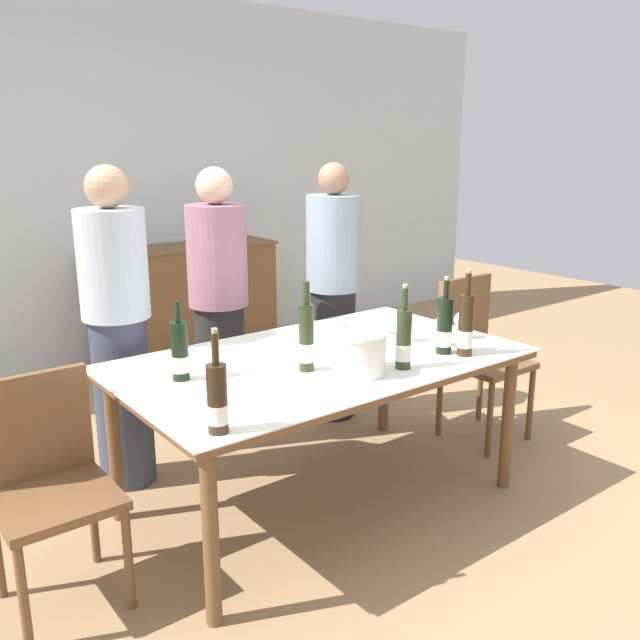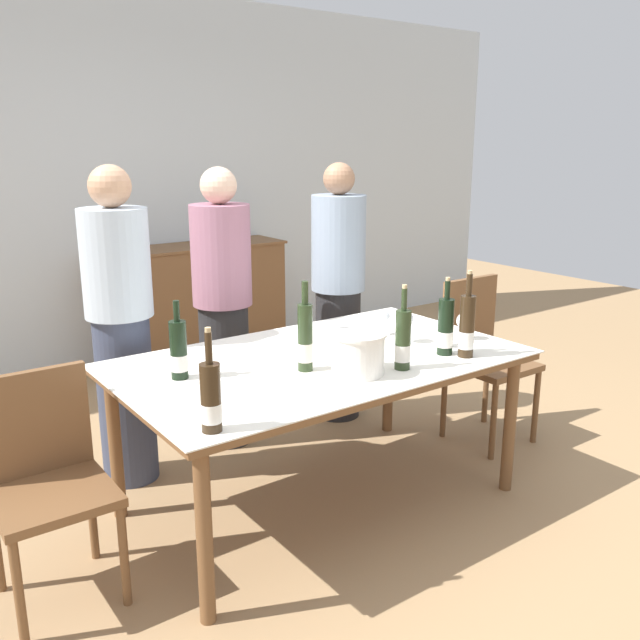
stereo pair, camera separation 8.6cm
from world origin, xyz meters
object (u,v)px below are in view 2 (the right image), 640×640
(dining_table, at_px, (320,370))
(wine_glass_1, at_px, (383,318))
(wine_glass_0, at_px, (443,327))
(person_host, at_px, (121,330))
(wine_bottle_3, at_px, (446,328))
(wine_glass_3, at_px, (405,321))
(wine_bottle_5, at_px, (211,399))
(wine_glass_2, at_px, (465,322))
(chair_right_end, at_px, (481,348))
(person_guest_left, at_px, (223,310))
(ice_bucket, at_px, (357,352))
(wine_bottle_2, at_px, (305,339))
(wine_bottle_0, at_px, (467,328))
(person_guest_right, at_px, (338,294))
(chair_left_end, at_px, (45,471))
(sideboard_cabinet, at_px, (195,302))
(wine_bottle_4, at_px, (403,341))
(wine_bottle_1, at_px, (179,351))

(dining_table, distance_m, wine_glass_1, 0.52)
(wine_glass_0, bearing_deg, person_host, 141.06)
(wine_bottle_3, xyz_separation_m, wine_glass_3, (-0.02, 0.25, -0.01))
(wine_bottle_3, height_order, wine_bottle_5, wine_bottle_5)
(wine_glass_2, height_order, wine_glass_3, wine_glass_3)
(wine_glass_3, relative_size, chair_right_end, 0.17)
(person_guest_left, bearing_deg, ice_bucket, -88.92)
(ice_bucket, distance_m, person_guest_left, 1.17)
(chair_right_end, bearing_deg, ice_bucket, -163.54)
(wine_bottle_2, xyz_separation_m, wine_glass_0, (0.74, -0.11, -0.05))
(ice_bucket, height_order, chair_right_end, chair_right_end)
(wine_glass_1, bearing_deg, wine_bottle_2, -160.81)
(chair_right_end, relative_size, person_host, 0.59)
(wine_bottle_0, bearing_deg, wine_bottle_3, 121.85)
(person_host, relative_size, person_guest_right, 1.01)
(ice_bucket, distance_m, wine_glass_0, 0.59)
(dining_table, relative_size, ice_bucket, 7.71)
(wine_glass_0, height_order, chair_left_end, wine_glass_0)
(sideboard_cabinet, xyz_separation_m, wine_bottle_2, (-0.70, -2.56, 0.42))
(ice_bucket, relative_size, chair_right_end, 0.26)
(person_guest_right, bearing_deg, wine_bottle_5, -140.17)
(sideboard_cabinet, distance_m, wine_bottle_3, 2.78)
(wine_bottle_0, xyz_separation_m, wine_bottle_4, (-0.36, 0.04, -0.01))
(wine_bottle_0, xyz_separation_m, wine_glass_0, (0.03, 0.17, -0.04))
(chair_left_end, distance_m, person_guest_right, 2.11)
(sideboard_cabinet, height_order, chair_right_end, chair_right_end)
(person_guest_left, bearing_deg, wine_bottle_2, -97.44)
(ice_bucket, bearing_deg, wine_bottle_4, -17.63)
(person_guest_left, height_order, person_guest_right, person_guest_right)
(wine_bottle_2, height_order, wine_glass_1, wine_bottle_2)
(person_host, bearing_deg, wine_bottle_3, -43.11)
(wine_glass_3, xyz_separation_m, chair_right_end, (0.74, 0.14, -0.31))
(sideboard_cabinet, xyz_separation_m, ice_bucket, (-0.54, -2.73, 0.37))
(wine_bottle_5, relative_size, person_host, 0.23)
(wine_bottle_0, bearing_deg, wine_bottle_5, -177.34)
(wine_bottle_4, relative_size, person_guest_left, 0.24)
(dining_table, height_order, person_guest_right, person_guest_right)
(ice_bucket, xyz_separation_m, wine_bottle_0, (0.56, -0.11, 0.04))
(chair_left_end, distance_m, person_host, 0.96)
(wine_bottle_3, bearing_deg, ice_bucket, 177.44)
(chair_right_end, height_order, person_host, person_host)
(wine_bottle_0, height_order, chair_right_end, wine_bottle_0)
(wine_bottle_0, distance_m, person_guest_right, 1.22)
(wine_bottle_0, height_order, wine_glass_2, wine_bottle_0)
(ice_bucket, bearing_deg, person_guest_right, 56.05)
(wine_bottle_5, xyz_separation_m, person_guest_left, (0.76, 1.33, -0.07))
(wine_bottle_2, xyz_separation_m, wine_bottle_3, (0.66, -0.19, -0.02))
(wine_bottle_1, relative_size, wine_bottle_5, 0.91)
(sideboard_cabinet, distance_m, wine_bottle_2, 2.69)
(wine_bottle_5, relative_size, chair_right_end, 0.39)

